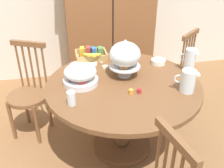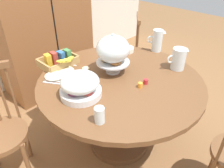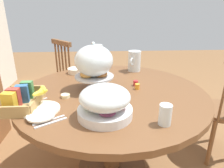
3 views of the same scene
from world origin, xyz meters
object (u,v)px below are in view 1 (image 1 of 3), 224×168
at_px(windsor_chair_facing_door, 29,95).
at_px(china_plate_small, 77,65).
at_px(orange_juice_pitcher, 188,82).
at_px(butter_dish, 105,67).
at_px(dining_table, 123,101).
at_px(windsor_chair_by_cabinet, 174,73).
at_px(milk_pitcher, 190,61).
at_px(cereal_basket, 91,55).
at_px(wooden_armoire, 108,13).
at_px(cereal_bowl, 158,62).
at_px(fruit_platter_covered, 80,75).
at_px(china_plate_large, 86,64).
at_px(pastry_stand_with_dome, 125,56).
at_px(drinking_glass, 71,98).

distance_m(windsor_chair_facing_door, china_plate_small, 0.59).
bearing_deg(windsor_chair_facing_door, orange_juice_pitcher, -26.83).
relative_size(china_plate_small, butter_dish, 2.50).
bearing_deg(dining_table, windsor_chair_by_cabinet, 38.23).
distance_m(milk_pitcher, cereal_basket, 0.97).
bearing_deg(windsor_chair_facing_door, windsor_chair_by_cabinet, 5.65).
distance_m(wooden_armoire, cereal_bowl, 1.15).
xyz_separation_m(windsor_chair_facing_door, cereal_bowl, (1.30, -0.13, 0.31)).
bearing_deg(orange_juice_pitcher, dining_table, 153.35).
xyz_separation_m(fruit_platter_covered, china_plate_large, (0.09, 0.37, -0.08)).
height_order(windsor_chair_facing_door, fruit_platter_covered, windsor_chair_facing_door).
relative_size(china_plate_large, china_plate_small, 1.47).
xyz_separation_m(windsor_chair_facing_door, orange_juice_pitcher, (1.34, -0.68, 0.37)).
distance_m(windsor_chair_by_cabinet, windsor_chair_facing_door, 1.64).
bearing_deg(pastry_stand_with_dome, milk_pitcher, -1.85).
height_order(windsor_chair_by_cabinet, fruit_platter_covered, windsor_chair_by_cabinet).
relative_size(dining_table, milk_pitcher, 6.17).
bearing_deg(windsor_chair_by_cabinet, cereal_bowl, -138.16).
xyz_separation_m(dining_table, china_plate_small, (-0.36, 0.40, 0.20)).
distance_m(windsor_chair_facing_door, orange_juice_pitcher, 1.55).
distance_m(windsor_chair_by_cabinet, cereal_basket, 1.02).
bearing_deg(dining_table, cereal_bowl, 35.23).
distance_m(dining_table, pastry_stand_with_dome, 0.41).
distance_m(cereal_basket, china_plate_large, 0.15).
xyz_separation_m(windsor_chair_facing_door, china_plate_small, (0.51, -0.03, 0.30)).
xyz_separation_m(cereal_bowl, butter_dish, (-0.53, 0.01, -0.01)).
distance_m(cereal_basket, cereal_bowl, 0.68).
bearing_deg(windsor_chair_by_cabinet, orange_juice_pitcher, -109.03).
height_order(dining_table, cereal_basket, cereal_basket).
bearing_deg(china_plate_large, windsor_chair_facing_door, 179.16).
height_order(pastry_stand_with_dome, cereal_bowl, pastry_stand_with_dome).
distance_m(windsor_chair_facing_door, pastry_stand_with_dome, 1.08).
bearing_deg(cereal_bowl, orange_juice_pitcher, -85.81).
height_order(windsor_chair_by_cabinet, milk_pitcher, windsor_chair_by_cabinet).
relative_size(drinking_glass, butter_dish, 1.83).
height_order(cereal_basket, butter_dish, cereal_basket).
height_order(pastry_stand_with_dome, drinking_glass, pastry_stand_with_dome).
xyz_separation_m(cereal_basket, butter_dish, (0.10, -0.24, -0.04)).
distance_m(wooden_armoire, pastry_stand_with_dome, 1.28).
distance_m(fruit_platter_covered, drinking_glass, 0.32).
relative_size(pastry_stand_with_dome, milk_pitcher, 1.58).
bearing_deg(orange_juice_pitcher, fruit_platter_covered, 160.38).
bearing_deg(china_plate_large, orange_juice_pitcher, -41.84).
height_order(fruit_platter_covered, china_plate_large, fruit_platter_covered).
xyz_separation_m(orange_juice_pitcher, cereal_bowl, (-0.04, 0.54, -0.06)).
height_order(orange_juice_pitcher, china_plate_large, orange_juice_pitcher).
bearing_deg(drinking_glass, windsor_chair_by_cabinet, 34.53).
relative_size(wooden_armoire, fruit_platter_covered, 6.53).
distance_m(fruit_platter_covered, butter_dish, 0.37).
bearing_deg(china_plate_small, milk_pitcher, -16.41).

